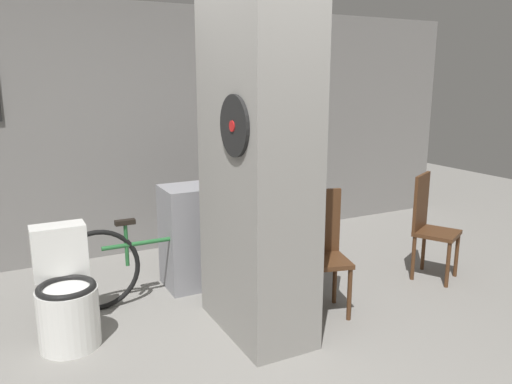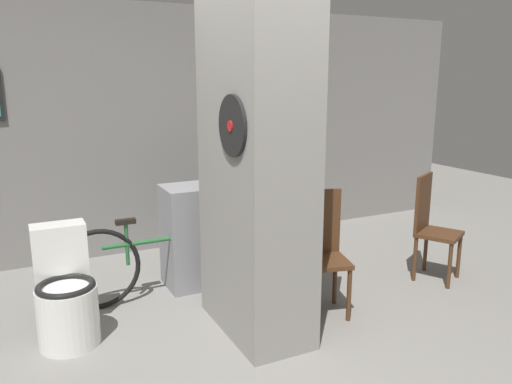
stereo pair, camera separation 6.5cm
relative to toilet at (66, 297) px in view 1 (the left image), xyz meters
The scene contains 9 objects.
ground_plane 1.52m from the toilet, 38.75° to the right, with size 14.00×14.00×0.00m, color gray.
wall_back 2.27m from the toilet, 55.82° to the left, with size 8.00×0.09×2.60m.
pillar_center 1.67m from the toilet, 18.50° to the right, with size 0.54×0.99×2.60m.
counter_shelf 1.73m from the toilet, 18.44° to the left, with size 1.48×0.44×0.92m.
toilet is the anchor object (origin of this frame).
chair_near_pillar 1.95m from the toilet, 11.88° to the right, with size 0.45×0.45×0.98m.
chair_by_doorway 3.21m from the toilet, ahead, with size 0.49×0.49×0.98m.
bicycle 0.87m from the toilet, 27.85° to the left, with size 1.63×0.42×0.73m.
bottle_tall 1.59m from the toilet, 20.80° to the left, with size 0.08×0.08×0.28m.
Camera 1 is at (-1.46, -2.59, 1.85)m, focal length 35.00 mm.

